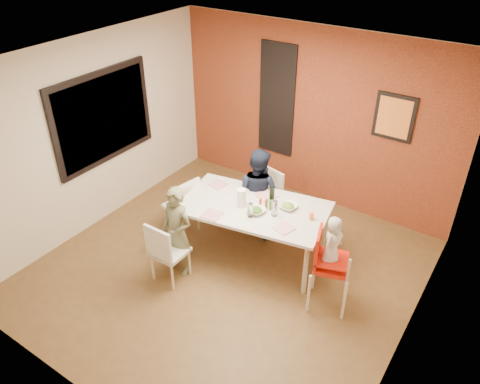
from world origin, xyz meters
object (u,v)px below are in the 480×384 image
Objects in this scene: child_far at (258,192)px; high_chair at (327,262)px; chair_near at (165,250)px; wine_bottle at (272,198)px; toddler at (333,242)px; paper_towel_roll at (242,198)px; chair_far at (267,195)px; dining_table at (254,211)px; chair_left at (184,203)px; child_near at (177,232)px.

high_chair is at bearing 151.51° from child_far.
wine_bottle is (0.80, 1.17, 0.42)m from chair_near.
paper_towel_roll is (-1.33, 0.19, -0.02)m from toddler.
chair_far is 0.91m from paper_towel_roll.
paper_towel_roll is (0.09, -0.81, 0.42)m from chair_far.
paper_towel_roll is (-0.31, -0.22, 0.00)m from wine_bottle.
chair_near is (-0.62, -1.04, -0.23)m from dining_table.
chair_near is 1.80m from chair_far.
chair_left is (-1.08, -0.12, -0.22)m from dining_table.
dining_table is 0.78m from chair_far.
wine_bottle is (0.40, -0.58, 0.42)m from chair_far.
toddler reaches higher than chair_far.
toddler reaches higher than wine_bottle.
chair_near is 1.15m from paper_towel_roll.
chair_near is 3.39× the size of paper_towel_roll.
child_far is at bearing 73.32° from child_near.
wine_bottle reaches higher than chair_near.
chair_left is 0.85× the size of high_chair.
high_chair is at bearing 124.36° from toddler.
chair_near is at bearing -117.27° from paper_towel_roll.
child_near is 1.97× the size of toddler.
child_far is at bearing -103.75° from chair_near.
child_near is at bearing -124.45° from paper_towel_roll.
wine_bottle is (1.26, 0.25, 0.41)m from chair_left.
chair_near is at bearing -124.29° from wine_bottle.
chair_near is at bearing 117.38° from toddler.
dining_table is 0.25m from paper_towel_roll.
chair_left is 3.45× the size of paper_towel_roll.
wine_bottle is at bearing -41.46° from chair_far.
paper_towel_roll is (-1.31, 0.21, 0.28)m from high_chair.
toddler is at bearing -13.28° from dining_table.
dining_table is 0.30m from wine_bottle.
chair_far reaches higher than dining_table.
paper_towel_roll reaches higher than chair_near.
toddler reaches higher than high_chair.
chair_near is 0.27m from child_near.
chair_left is at bearing -63.40° from chair_near.
dining_table is at bearing 81.51° from toddler.
chair_far is 1.40× the size of toddler.
wine_bottle is (-1.02, 0.42, -0.02)m from toddler.
child_near is (0.00, 0.24, 0.13)m from chair_near.
dining_table is at bearing 116.93° from child_far.
paper_towel_roll is at bearing 86.55° from toddler.
child_far reaches higher than chair_far.
toddler is (0.03, 0.01, 0.30)m from high_chair.
chair_left is 2.27m from high_chair.
chair_left is 0.71× the size of child_near.
high_chair and paper_towel_roll have the same top height.
child_near is at bearing -130.50° from wine_bottle.
paper_towel_roll is (0.95, 0.03, 0.42)m from chair_left.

